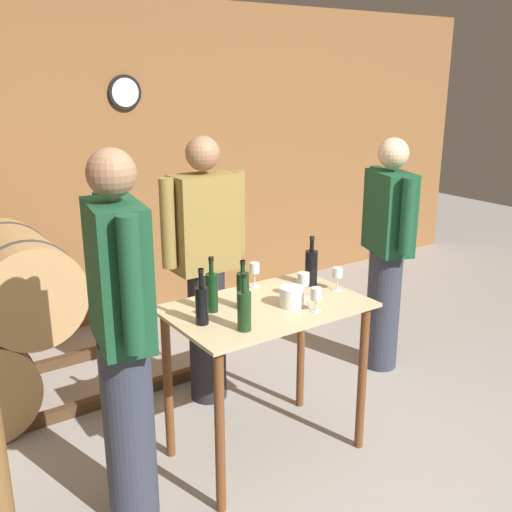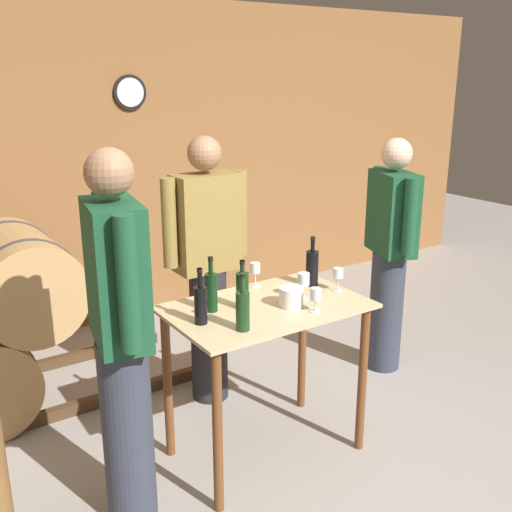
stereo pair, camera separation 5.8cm
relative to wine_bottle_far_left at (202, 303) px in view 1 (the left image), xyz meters
name	(u,v)px [view 1 (the left image)]	position (x,y,z in m)	size (l,w,h in m)	color
ground_plane	(335,487)	(0.52, -0.45, -1.01)	(14.00, 14.00, 0.00)	#9E9993
back_wall	(114,166)	(0.52, 2.38, 0.34)	(8.40, 0.08, 2.70)	brown
tasting_table	(266,336)	(0.41, 0.02, -0.29)	(1.06, 0.67, 0.91)	#D1B284
wine_bottle_far_left	(202,303)	(0.00, 0.00, 0.00)	(0.06, 0.06, 0.29)	black
wine_bottle_left	(212,291)	(0.12, 0.11, 0.01)	(0.06, 0.06, 0.30)	black
wine_bottle_center	(244,309)	(0.13, -0.18, 0.00)	(0.07, 0.07, 0.29)	#193819
wine_bottle_right	(243,289)	(0.28, 0.05, 0.00)	(0.07, 0.07, 0.27)	black
wine_bottle_far_right	(311,267)	(0.81, 0.13, 0.00)	(0.07, 0.07, 0.29)	black
wine_glass_near_left	(255,269)	(0.52, 0.29, 0.00)	(0.06, 0.06, 0.15)	silver
wine_glass_near_center	(316,295)	(0.57, -0.19, -0.02)	(0.06, 0.06, 0.13)	silver
wine_glass_near_right	(303,280)	(0.64, -0.01, 0.00)	(0.07, 0.07, 0.15)	silver
wine_glass_far_side	(337,274)	(0.87, -0.02, -0.01)	(0.06, 0.06, 0.13)	silver
ice_bucket	(292,297)	(0.51, -0.07, -0.05)	(0.13, 0.13, 0.11)	white
person_host	(206,267)	(0.44, 0.74, -0.09)	(0.59, 0.24, 1.74)	#232328
person_visitor_with_scarf	(123,337)	(-0.43, -0.04, -0.05)	(0.29, 0.58, 1.81)	#333847
person_visitor_bearded	(387,251)	(1.73, 0.40, -0.12)	(0.34, 0.56, 1.68)	#333847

